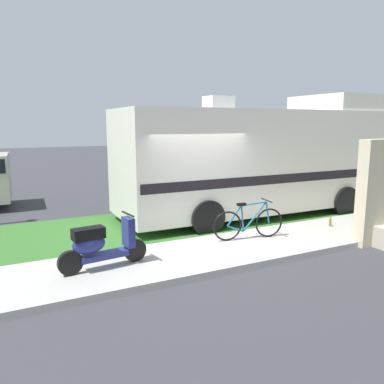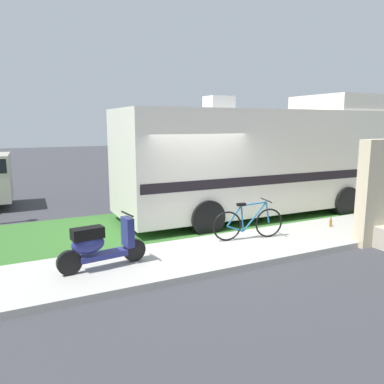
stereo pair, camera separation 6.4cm
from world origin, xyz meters
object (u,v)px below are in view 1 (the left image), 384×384
motorhome_rv (256,159)px  scooter (100,245)px  bottle_green (330,222)px  bicycle (249,223)px

motorhome_rv → scooter: bearing=-154.6°
motorhome_rv → bottle_green: bearing=-72.3°
motorhome_rv → bicycle: motorhome_rv is taller
scooter → bicycle: scooter is taller
motorhome_rv → bicycle: (-1.80, -2.21, -1.21)m
bicycle → bottle_green: (2.53, -0.06, -0.28)m
bottle_green → motorhome_rv: bearing=107.7°
bicycle → bottle_green: bearing=-1.3°
motorhome_rv → bottle_green: 2.81m
motorhome_rv → bottle_green: size_ratio=34.04×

